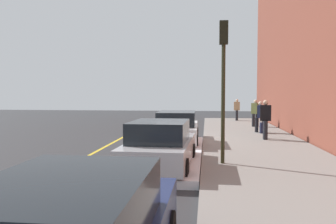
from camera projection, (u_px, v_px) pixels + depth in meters
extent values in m
plane|color=#333335|center=(181.00, 143.00, 15.86)|extent=(56.00, 56.00, 0.00)
cube|color=gray|center=(254.00, 143.00, 15.49)|extent=(28.00, 4.60, 0.15)
cube|color=gold|center=(114.00, 142.00, 16.21)|extent=(28.00, 0.14, 0.01)
cube|color=white|center=(194.00, 155.00, 12.38)|extent=(8.30, 0.56, 0.22)
cube|color=black|center=(65.00, 207.00, 3.42)|extent=(2.35, 1.61, 0.60)
cylinder|color=black|center=(142.00, 152.00, 11.73)|extent=(0.65, 0.24, 0.64)
cylinder|color=black|center=(192.00, 153.00, 11.49)|extent=(0.65, 0.24, 0.64)
cylinder|color=black|center=(122.00, 168.00, 9.20)|extent=(0.65, 0.24, 0.64)
cylinder|color=black|center=(184.00, 170.00, 8.96)|extent=(0.65, 0.24, 0.64)
cube|color=#B7BABF|center=(160.00, 151.00, 10.33)|extent=(4.18, 1.93, 0.64)
cube|color=black|center=(159.00, 131.00, 10.09)|extent=(2.20, 1.67, 0.60)
cylinder|color=black|center=(162.00, 134.00, 16.90)|extent=(0.64, 0.23, 0.64)
cylinder|color=black|center=(196.00, 134.00, 16.75)|extent=(0.64, 0.23, 0.64)
cylinder|color=black|center=(154.00, 142.00, 14.12)|extent=(0.64, 0.23, 0.64)
cylinder|color=black|center=(195.00, 142.00, 13.97)|extent=(0.64, 0.23, 0.64)
cube|color=white|center=(177.00, 132.00, 15.42)|extent=(4.55, 1.90, 0.64)
cube|color=black|center=(177.00, 118.00, 15.16)|extent=(2.38, 1.65, 0.60)
cylinder|color=black|center=(264.00, 125.00, 18.88)|extent=(0.19, 0.19, 0.80)
cylinder|color=black|center=(257.00, 125.00, 19.01)|extent=(0.19, 0.19, 0.80)
cube|color=#1E284C|center=(260.00, 112.00, 18.90)|extent=(0.52, 0.40, 0.68)
sphere|color=beige|center=(260.00, 103.00, 18.88)|extent=(0.22, 0.22, 0.22)
cylinder|color=black|center=(237.00, 115.00, 27.23)|extent=(0.19, 0.19, 0.79)
cylinder|color=black|center=(237.00, 116.00, 26.87)|extent=(0.19, 0.19, 0.79)
cube|color=tan|center=(237.00, 106.00, 27.01)|extent=(0.32, 0.47, 0.67)
sphere|color=beige|center=(237.00, 100.00, 26.98)|extent=(0.22, 0.22, 0.22)
cylinder|color=black|center=(257.00, 120.00, 22.35)|extent=(0.19, 0.19, 0.82)
cylinder|color=black|center=(253.00, 120.00, 22.12)|extent=(0.19, 0.19, 0.82)
cube|color=brown|center=(255.00, 108.00, 22.20)|extent=(0.54, 0.54, 0.69)
sphere|color=beige|center=(256.00, 101.00, 22.17)|extent=(0.23, 0.23, 0.23)
cylinder|color=black|center=(265.00, 130.00, 16.01)|extent=(0.20, 0.20, 0.87)
cylinder|color=black|center=(265.00, 129.00, 16.41)|extent=(0.20, 0.20, 0.87)
cube|color=black|center=(266.00, 113.00, 16.16)|extent=(0.37, 0.53, 0.74)
sphere|color=#D8AD8C|center=(266.00, 102.00, 16.14)|extent=(0.24, 0.24, 0.24)
cylinder|color=#2D2D19|center=(223.00, 104.00, 10.60)|extent=(0.12, 0.12, 3.67)
cube|color=black|center=(224.00, 33.00, 10.47)|extent=(0.26, 0.26, 0.70)
sphere|color=red|center=(224.00, 27.00, 10.61)|extent=(0.14, 0.14, 0.14)
sphere|color=orange|center=(223.00, 34.00, 10.62)|extent=(0.14, 0.14, 0.14)
sphere|color=green|center=(223.00, 41.00, 10.63)|extent=(0.14, 0.14, 0.14)
cube|color=#191E38|center=(262.00, 128.00, 18.58)|extent=(0.34, 0.22, 0.57)
cylinder|color=#4C4C4C|center=(262.00, 119.00, 18.56)|extent=(0.03, 0.03, 0.36)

